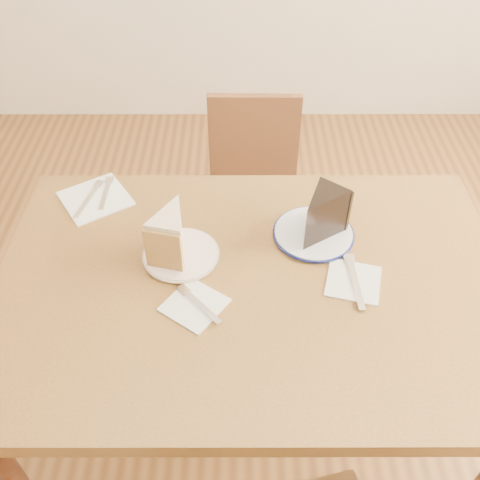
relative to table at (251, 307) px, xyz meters
The scene contains 14 objects.
ground 0.65m from the table, ahead, with size 4.00×4.00×0.00m, color #452812.
table is the anchor object (origin of this frame).
chair_far 0.72m from the table, 88.22° to the left, with size 0.39×0.39×0.78m.
plate_cream 0.21m from the table, 155.93° to the left, with size 0.18×0.18×0.01m, color white.
plate_navy 0.24m from the table, 43.70° to the left, with size 0.19×0.19×0.01m, color white.
carrot_cake 0.27m from the table, 153.71° to the left, with size 0.09×0.12×0.11m, color #F2E4C8, non-canonical shape.
chocolate_cake 0.27m from the table, 39.61° to the left, with size 0.09×0.13×0.11m, color black, non-canonical shape.
napkin_cream 0.18m from the table, 149.61° to the right, with size 0.12×0.12×0.00m, color white.
napkin_navy 0.25m from the table, ahead, with size 0.12×0.12×0.00m, color white.
napkin_spare 0.52m from the table, 144.97° to the left, with size 0.16×0.16×0.00m, color white.
fork_cream 0.18m from the table, 146.37° to the right, with size 0.01×0.14×0.00m, color silver.
knife_navy 0.26m from the table, ahead, with size 0.02×0.17×0.00m, color silver.
fork_spare 0.51m from the table, 141.72° to the left, with size 0.01×0.14×0.00m, color silver.
knife_spare 0.53m from the table, 146.69° to the left, with size 0.01×0.16×0.00m, color silver.
Camera 1 is at (-0.03, -0.83, 1.68)m, focal length 40.00 mm.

